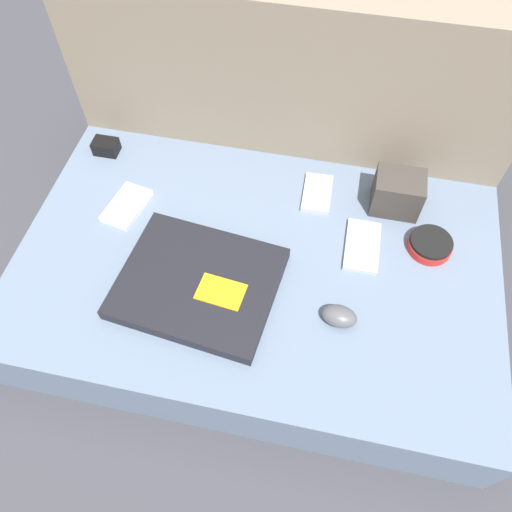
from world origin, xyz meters
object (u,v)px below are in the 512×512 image
(phone_silver, at_px, (317,193))
(charger_brick, at_px, (106,147))
(phone_small, at_px, (362,246))
(speaker_puck, at_px, (430,245))
(camera_pouch, at_px, (397,193))
(computer_mouse, at_px, (339,316))
(phone_black, at_px, (127,206))
(laptop, at_px, (199,283))

(phone_silver, height_order, charger_brick, charger_brick)
(phone_silver, bearing_deg, phone_small, -49.61)
(speaker_puck, xyz_separation_m, charger_brick, (-0.76, 0.13, 0.00))
(camera_pouch, distance_m, charger_brick, 0.68)
(phone_small, bearing_deg, computer_mouse, -99.90)
(phone_black, bearing_deg, computer_mouse, -8.85)
(laptop, xyz_separation_m, phone_small, (0.31, 0.16, -0.01))
(phone_small, xyz_separation_m, charger_brick, (-0.63, 0.16, 0.01))
(camera_pouch, bearing_deg, phone_small, -114.15)
(laptop, xyz_separation_m, phone_silver, (0.20, 0.29, -0.01))
(camera_pouch, bearing_deg, phone_silver, -179.02)
(charger_brick, bearing_deg, laptop, -45.03)
(laptop, bearing_deg, camera_pouch, 44.74)
(speaker_puck, xyz_separation_m, camera_pouch, (-0.08, 0.10, 0.03))
(laptop, distance_m, charger_brick, 0.45)
(computer_mouse, height_order, speaker_puck, computer_mouse)
(computer_mouse, bearing_deg, charger_brick, 156.10)
(computer_mouse, bearing_deg, speaker_puck, 56.45)
(phone_silver, distance_m, camera_pouch, 0.17)
(computer_mouse, xyz_separation_m, charger_brick, (-0.60, 0.34, -0.00))
(phone_black, distance_m, phone_small, 0.52)
(laptop, xyz_separation_m, phone_black, (-0.21, 0.16, -0.01))
(phone_black, relative_size, camera_pouch, 1.22)
(laptop, distance_m, phone_small, 0.35)
(laptop, distance_m, speaker_puck, 0.48)
(phone_small, distance_m, charger_brick, 0.65)
(laptop, distance_m, camera_pouch, 0.47)
(computer_mouse, xyz_separation_m, phone_small, (0.03, 0.18, -0.01))
(phone_silver, relative_size, phone_black, 0.88)
(speaker_puck, bearing_deg, phone_small, -169.12)
(phone_black, distance_m, charger_brick, 0.19)
(phone_silver, distance_m, charger_brick, 0.52)
(laptop, bearing_deg, phone_silver, 61.96)
(computer_mouse, xyz_separation_m, phone_silver, (-0.08, 0.30, -0.01))
(phone_silver, xyz_separation_m, phone_black, (-0.41, -0.12, 0.00))
(phone_silver, relative_size, phone_small, 0.86)
(phone_black, height_order, charger_brick, charger_brick)
(camera_pouch, height_order, charger_brick, camera_pouch)
(computer_mouse, relative_size, phone_small, 0.56)
(phone_black, distance_m, camera_pouch, 0.59)
(laptop, bearing_deg, speaker_puck, 29.31)
(laptop, height_order, phone_silver, laptop)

